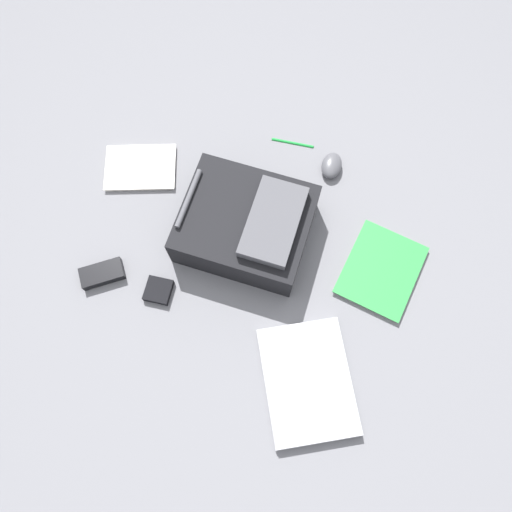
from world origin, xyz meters
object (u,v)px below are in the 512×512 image
Objects in this scene: laptop at (308,381)px; pen_black at (293,142)px; backpack at (247,224)px; book_comic at (141,168)px; power_brick at (102,274)px; earbud_pouch at (158,290)px; computer_mouse at (332,166)px; book_blue at (381,270)px.

pen_black is (0.80, 0.03, -0.01)m from laptop.
backpack is 1.94× the size of book_comic.
power_brick reaches higher than earbud_pouch.
earbud_pouch is at bearing 59.21° from laptop.
backpack is 0.50m from laptop.
backpack is 3.17× the size of pen_black.
computer_mouse reaches higher than book_comic.
earbud_pouch reaches higher than book_comic.
book_blue is 0.53m from pen_black.
computer_mouse is at bearing -127.98° from pen_black.
book_comic is 1.83× the size of power_brick.
power_brick is (-0.38, 0.08, 0.01)m from book_comic.
book_blue is at bearing -88.76° from power_brick.
laptop is 4.81× the size of earbud_pouch.
book_blue reaches higher than pen_black.
earbud_pouch is (-0.43, -0.09, 0.00)m from book_comic.
backpack is 6.00× the size of earbud_pouch.
computer_mouse is 0.70m from earbud_pouch.
pen_black is (0.46, 0.27, -0.00)m from book_blue.
book_blue is at bearing -150.10° from pen_black.
power_brick is at bearing 128.75° from pen_black.
laptop reaches higher than earbud_pouch.
backpack is 0.44m from book_comic.
laptop is 0.71m from computer_mouse.
computer_mouse is at bearing -62.29° from power_brick.
power_brick is (-0.14, 0.45, -0.06)m from backpack.
earbud_pouch is at bearing 95.83° from book_blue.
backpack is at bearing 73.36° from book_blue.
backpack reaches higher than book_comic.
power_brick reaches higher than book_comic.
laptop is at bearing -116.99° from power_brick.
book_blue is at bearing -35.36° from laptop.
book_blue is at bearing -114.64° from book_comic.
backpack is 3.55× the size of power_brick.
computer_mouse is 0.76× the size of power_brick.
backpack reaches higher than earbud_pouch.
pen_black is 1.89× the size of earbud_pouch.
laptop is (-0.46, -0.18, -0.06)m from backpack.
laptop is at bearing 144.64° from book_blue.
laptop is 2.85× the size of power_brick.
computer_mouse is at bearing -51.73° from earbud_pouch.
book_comic is 1.63× the size of pen_black.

